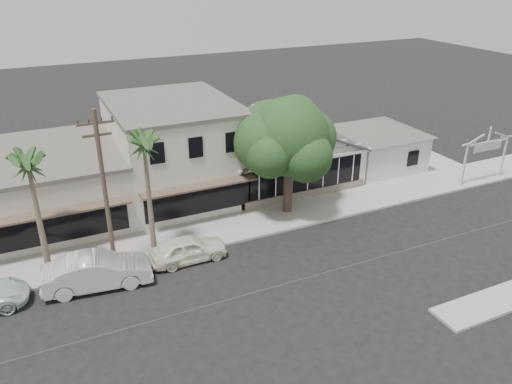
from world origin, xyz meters
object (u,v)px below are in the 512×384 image
car_1 (97,271)px  shade_tree (287,138)px  arch_sign (488,144)px  car_0 (188,249)px  utility_pole (105,190)px

car_1 → shade_tree: 13.94m
arch_sign → car_1: arch_sign is taller
car_1 → car_0: bearing=-78.7°
arch_sign → shade_tree: (-15.69, 2.14, 2.03)m
arch_sign → car_1: (-28.48, -1.36, -2.26)m
car_0 → car_1: 5.02m
arch_sign → shade_tree: 15.97m
car_0 → shade_tree: bearing=-68.3°
car_0 → shade_tree: shade_tree is taller
car_1 → shade_tree: bearing=-68.0°
car_1 → shade_tree: shade_tree is taller
arch_sign → car_0: (-23.48, -0.96, -2.42)m
arch_sign → utility_pole: size_ratio=0.46×
utility_pole → car_0: bearing=-12.4°
utility_pole → car_0: 5.70m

